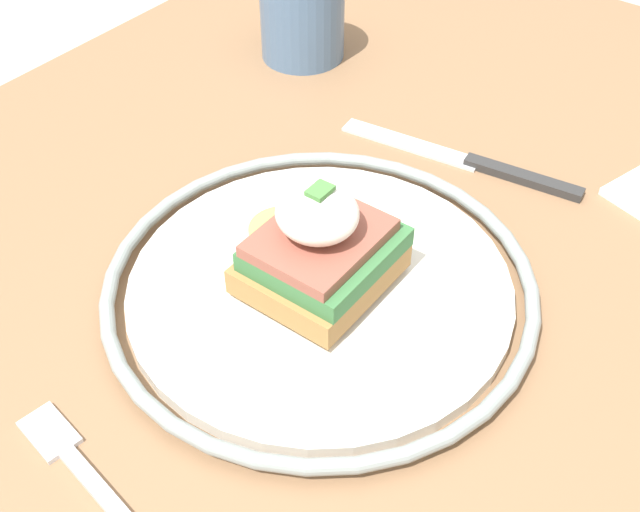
% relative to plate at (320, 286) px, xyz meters
% --- Properties ---
extents(dining_table, '(1.14, 0.76, 0.76)m').
position_rel_plate_xyz_m(dining_table, '(-0.03, 0.01, -0.12)').
color(dining_table, '#846042').
rests_on(dining_table, ground_plane).
extents(plate, '(0.29, 0.29, 0.02)m').
position_rel_plate_xyz_m(plate, '(0.00, 0.00, 0.00)').
color(plate, silver).
rests_on(plate, dining_table).
extents(sandwich, '(0.09, 0.11, 0.08)m').
position_rel_plate_xyz_m(sandwich, '(0.00, 0.00, 0.03)').
color(sandwich, '#9E703D').
rests_on(sandwich, plate).
extents(fork, '(0.04, 0.15, 0.00)m').
position_rel_plate_xyz_m(fork, '(-0.19, 0.01, -0.01)').
color(fork, silver).
rests_on(fork, dining_table).
extents(knife, '(0.04, 0.20, 0.01)m').
position_rel_plate_xyz_m(knife, '(0.19, -0.02, -0.01)').
color(knife, '#2D2D2D').
rests_on(knife, dining_table).
extents(cup, '(0.08, 0.08, 0.08)m').
position_rel_plate_xyz_m(cup, '(0.25, 0.21, 0.03)').
color(cup, slate).
rests_on(cup, dining_table).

